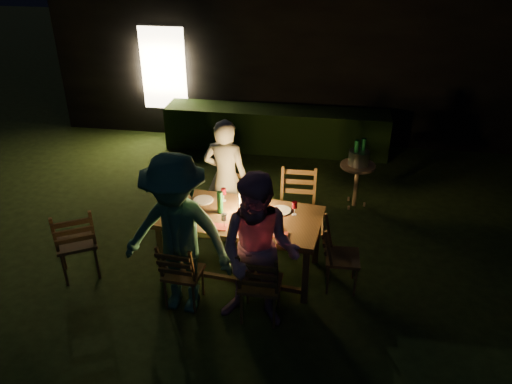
% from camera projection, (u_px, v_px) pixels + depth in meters
% --- Properties ---
extents(garden_envelope, '(40.00, 40.00, 3.20)m').
position_uv_depth(garden_envelope, '(313.00, 41.00, 10.96)').
color(garden_envelope, black).
rests_on(garden_envelope, ground).
extents(dining_table, '(2.02, 1.15, 0.80)m').
position_uv_depth(dining_table, '(240.00, 221.00, 5.99)').
color(dining_table, '#50371A').
rests_on(dining_table, ground).
extents(chair_near_left, '(0.44, 0.46, 0.91)m').
position_uv_depth(chair_near_left, '(184.00, 283.00, 5.66)').
color(chair_near_left, '#50371A').
rests_on(chair_near_left, ground).
extents(chair_near_right, '(0.45, 0.48, 0.98)m').
position_uv_depth(chair_near_right, '(260.00, 296.00, 5.44)').
color(chair_near_right, '#50371A').
rests_on(chair_near_right, ground).
extents(chair_far_left, '(0.50, 0.52, 0.92)m').
position_uv_depth(chair_far_left, '(226.00, 215.00, 6.96)').
color(chair_far_left, '#50371A').
rests_on(chair_far_left, ground).
extents(chair_far_right, '(0.49, 0.53, 1.07)m').
position_uv_depth(chair_far_right, '(296.00, 222.00, 6.71)').
color(chair_far_right, '#50371A').
rests_on(chair_far_right, ground).
extents(chair_end, '(0.46, 0.43, 0.92)m').
position_uv_depth(chair_end, '(340.00, 267.00, 5.92)').
color(chair_end, '#50371A').
rests_on(chair_end, ground).
extents(chair_spare, '(0.65, 0.66, 1.03)m').
position_uv_depth(chair_spare, '(79.00, 254.00, 6.10)').
color(chair_spare, '#50371A').
rests_on(chair_spare, ground).
extents(person_house_side, '(0.65, 0.46, 1.68)m').
position_uv_depth(person_house_side, '(226.00, 178.00, 6.74)').
color(person_house_side, beige).
rests_on(person_house_side, ground).
extents(person_opp_right, '(0.93, 0.76, 1.78)m').
position_uv_depth(person_opp_right, '(259.00, 254.00, 5.11)').
color(person_opp_right, '#C688A2').
rests_on(person_opp_right, ground).
extents(person_opp_left, '(1.29, 0.83, 1.90)m').
position_uv_depth(person_opp_left, '(177.00, 236.00, 5.29)').
color(person_opp_left, '#3A745A').
rests_on(person_opp_left, ground).
extents(lantern, '(0.16, 0.16, 0.35)m').
position_uv_depth(lantern, '(245.00, 202.00, 5.91)').
color(lantern, white).
rests_on(lantern, dining_table).
extents(plate_far_left, '(0.25, 0.25, 0.01)m').
position_uv_depth(plate_far_left, '(203.00, 200.00, 6.26)').
color(plate_far_left, white).
rests_on(plate_far_left, dining_table).
extents(plate_near_left, '(0.25, 0.25, 0.01)m').
position_uv_depth(plate_near_left, '(190.00, 218.00, 5.89)').
color(plate_near_left, white).
rests_on(plate_near_left, dining_table).
extents(plate_far_right, '(0.25, 0.25, 0.01)m').
position_uv_depth(plate_far_right, '(281.00, 211.00, 6.03)').
color(plate_far_right, white).
rests_on(plate_far_right, dining_table).
extents(plate_near_right, '(0.25, 0.25, 0.01)m').
position_uv_depth(plate_near_right, '(273.00, 230.00, 5.66)').
color(plate_near_right, white).
rests_on(plate_near_right, dining_table).
extents(wineglass_a, '(0.06, 0.06, 0.18)m').
position_uv_depth(wineglass_a, '(224.00, 195.00, 6.22)').
color(wineglass_a, '#59070F').
rests_on(wineglass_a, dining_table).
extents(wineglass_b, '(0.06, 0.06, 0.18)m').
position_uv_depth(wineglass_b, '(180.00, 206.00, 5.98)').
color(wineglass_b, '#59070F').
rests_on(wineglass_b, dining_table).
extents(wineglass_c, '(0.06, 0.06, 0.18)m').
position_uv_depth(wineglass_c, '(258.00, 224.00, 5.61)').
color(wineglass_c, '#59070F').
rests_on(wineglass_c, dining_table).
extents(wineglass_d, '(0.06, 0.06, 0.18)m').
position_uv_depth(wineglass_d, '(294.00, 208.00, 5.92)').
color(wineglass_d, '#59070F').
rests_on(wineglass_d, dining_table).
extents(wineglass_e, '(0.06, 0.06, 0.18)m').
position_uv_depth(wineglass_e, '(224.00, 221.00, 5.68)').
color(wineglass_e, silver).
rests_on(wineglass_e, dining_table).
extents(bottle_table, '(0.07, 0.07, 0.28)m').
position_uv_depth(bottle_table, '(220.00, 202.00, 5.94)').
color(bottle_table, '#0F471E').
rests_on(bottle_table, dining_table).
extents(napkin_left, '(0.18, 0.14, 0.01)m').
position_uv_depth(napkin_left, '(220.00, 227.00, 5.71)').
color(napkin_left, red).
rests_on(napkin_left, dining_table).
extents(napkin_right, '(0.18, 0.14, 0.01)m').
position_uv_depth(napkin_right, '(280.00, 235.00, 5.57)').
color(napkin_right, red).
rests_on(napkin_right, dining_table).
extents(phone, '(0.14, 0.07, 0.01)m').
position_uv_depth(phone, '(182.00, 220.00, 5.84)').
color(phone, black).
rests_on(phone, dining_table).
extents(side_table, '(0.52, 0.52, 0.70)m').
position_uv_depth(side_table, '(357.00, 169.00, 7.47)').
color(side_table, brown).
rests_on(side_table, ground).
extents(ice_bucket, '(0.30, 0.30, 0.22)m').
position_uv_depth(ice_bucket, '(359.00, 158.00, 7.38)').
color(ice_bucket, '#A5A8AD').
rests_on(ice_bucket, side_table).
extents(bottle_bucket_a, '(0.07, 0.07, 0.32)m').
position_uv_depth(bottle_bucket_a, '(356.00, 156.00, 7.33)').
color(bottle_bucket_a, '#0F471E').
rests_on(bottle_bucket_a, side_table).
extents(bottle_bucket_b, '(0.07, 0.07, 0.32)m').
position_uv_depth(bottle_bucket_b, '(362.00, 154.00, 7.38)').
color(bottle_bucket_b, '#0F471E').
rests_on(bottle_bucket_b, side_table).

